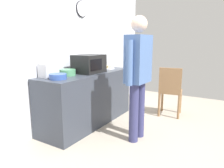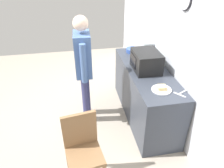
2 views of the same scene
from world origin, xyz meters
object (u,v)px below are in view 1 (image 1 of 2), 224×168
object	(u,v)px
cereal_bowl	(68,72)
person_standing	(138,70)
salad_bowl	(58,77)
wooden_chair	(170,89)
microwave	(89,64)
toaster	(48,70)
spoon_utensil	(104,67)
sandwich_plate	(108,68)
fork_utensil	(99,67)

from	to	relation	value
cereal_bowl	person_standing	size ratio (longest dim) A/B	0.14
salad_bowl	wooden_chair	world-z (taller)	salad_bowl
microwave	wooden_chair	bearing A→B (deg)	-45.18
cereal_bowl	wooden_chair	bearing A→B (deg)	-38.53
toaster	spoon_utensil	xyz separation A→B (m)	(1.44, -0.03, -0.10)
sandwich_plate	wooden_chair	world-z (taller)	sandwich_plate
fork_utensil	wooden_chair	xyz separation A→B (m)	(0.37, -1.37, -0.37)
microwave	salad_bowl	distance (m)	0.73
spoon_utensil	wooden_chair	bearing A→B (deg)	-76.44
wooden_chair	microwave	bearing A→B (deg)	134.82
toaster	wooden_chair	world-z (taller)	toaster
microwave	spoon_utensil	distance (m)	0.80
salad_bowl	spoon_utensil	size ratio (longest dim) A/B	1.40
salad_bowl	fork_utensil	bearing A→B (deg)	11.80
cereal_bowl	microwave	bearing A→B (deg)	-13.83
spoon_utensil	person_standing	distance (m)	1.47
wooden_chair	sandwich_plate	bearing A→B (deg)	112.85
salad_bowl	fork_utensil	world-z (taller)	salad_bowl
microwave	toaster	xyz separation A→B (m)	(-0.67, 0.24, -0.05)
sandwich_plate	fork_utensil	size ratio (longest dim) A/B	1.56
microwave	wooden_chair	xyz separation A→B (m)	(1.07, -1.08, -0.52)
cereal_bowl	toaster	distance (m)	0.30
microwave	cereal_bowl	bearing A→B (deg)	166.17
person_standing	toaster	bearing A→B (deg)	114.38
salad_bowl	wooden_chair	distance (m)	2.13
microwave	salad_bowl	size ratio (longest dim) A/B	2.10
sandwich_plate	spoon_utensil	xyz separation A→B (m)	(0.15, 0.19, -0.02)
microwave	salad_bowl	bearing A→B (deg)	-179.20
microwave	fork_utensil	world-z (taller)	microwave
salad_bowl	fork_utensil	distance (m)	1.46
toaster	fork_utensil	bearing A→B (deg)	1.95
spoon_utensil	wooden_chair	size ratio (longest dim) A/B	0.18
microwave	wooden_chair	size ratio (longest dim) A/B	0.53
toaster	wooden_chair	distance (m)	2.24
sandwich_plate	toaster	bearing A→B (deg)	170.30
sandwich_plate	toaster	xyz separation A→B (m)	(-1.28, 0.22, 0.08)
salad_bowl	person_standing	world-z (taller)	person_standing
microwave	fork_utensil	bearing A→B (deg)	22.19
microwave	person_standing	xyz separation A→B (m)	(-0.13, -0.95, -0.02)
salad_bowl	person_standing	bearing A→B (deg)	-57.96
fork_utensil	spoon_utensil	xyz separation A→B (m)	(0.06, -0.08, 0.00)
spoon_utensil	sandwich_plate	bearing A→B (deg)	-129.49
toaster	wooden_chair	size ratio (longest dim) A/B	0.23
microwave	spoon_utensil	world-z (taller)	microwave
spoon_utensil	salad_bowl	bearing A→B (deg)	-171.62
sandwich_plate	person_standing	world-z (taller)	person_standing
cereal_bowl	fork_utensil	bearing A→B (deg)	9.52
sandwich_plate	toaster	world-z (taller)	toaster
sandwich_plate	fork_utensil	distance (m)	0.28
spoon_utensil	fork_utensil	bearing A→B (deg)	125.78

